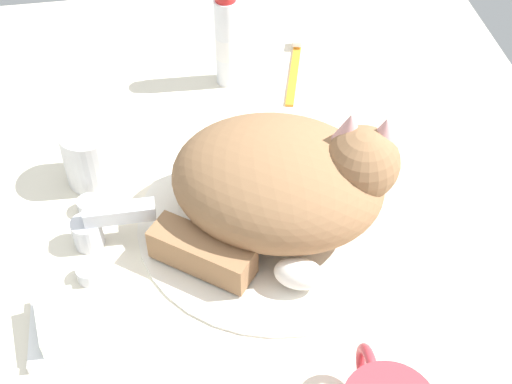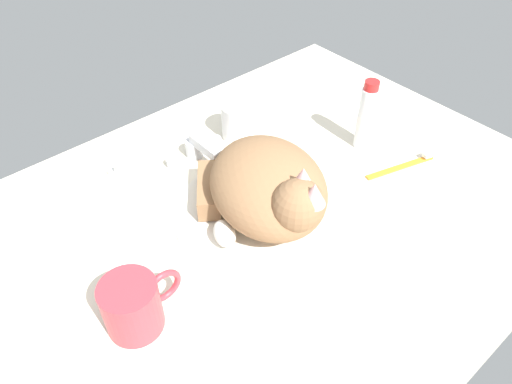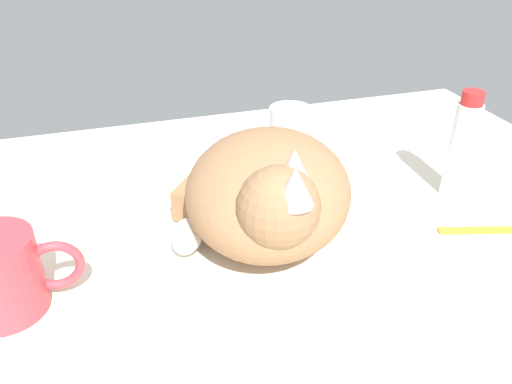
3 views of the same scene
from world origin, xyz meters
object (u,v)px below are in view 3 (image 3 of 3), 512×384
cat (267,191)px  toothpaste_bottle (461,148)px  faucet (226,148)px  coffee_mug (2,275)px  soap_bar (145,148)px  rinse_cup (290,130)px  toothbrush (508,228)px

cat → toothpaste_bottle: size_ratio=2.00×
faucet → toothpaste_bottle: (28.61, -19.14, 4.76)cm
coffee_mug → soap_bar: 34.61cm
rinse_cup → toothbrush: rinse_cup is taller
rinse_cup → toothpaste_bottle: (17.61, -19.73, 3.29)cm
coffee_mug → toothbrush: 59.58cm
faucet → toothbrush: size_ratio=0.86×
rinse_cup → toothbrush: bearing=-58.1°
coffee_mug → toothbrush: bearing=-3.7°
coffee_mug → rinse_cup: bearing=32.8°
coffee_mug → toothpaste_bottle: (58.23, 6.48, 2.80)cm
soap_bar → toothpaste_bottle: bearing=-29.8°
soap_bar → coffee_mug: bearing=-120.2°
rinse_cup → toothbrush: 35.52cm
toothbrush → coffee_mug: bearing=176.3°
rinse_cup → toothpaste_bottle: size_ratio=0.51×
faucet → rinse_cup: size_ratio=1.71×
rinse_cup → soap_bar: (-23.22, 3.64, -1.58)cm
toothpaste_bottle → toothbrush: bearing=-83.9°
coffee_mug → toothbrush: size_ratio=0.80×
soap_bar → toothpaste_bottle: (40.83, -23.37, 4.87)cm
faucet → toothpaste_bottle: toothpaste_bottle is taller
coffee_mug → toothpaste_bottle: toothpaste_bottle is taller
soap_bar → cat: bearing=-65.9°
cat → rinse_cup: bearing=63.1°
cat → coffee_mug: cat is taller
coffee_mug → toothpaste_bottle: 58.66cm
faucet → toothbrush: 41.84cm
toothbrush → soap_bar: bearing=141.3°
coffee_mug → rinse_cup: coffee_mug is taller
toothpaste_bottle → faucet: bearing=146.2°
faucet → toothbrush: faucet is taller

